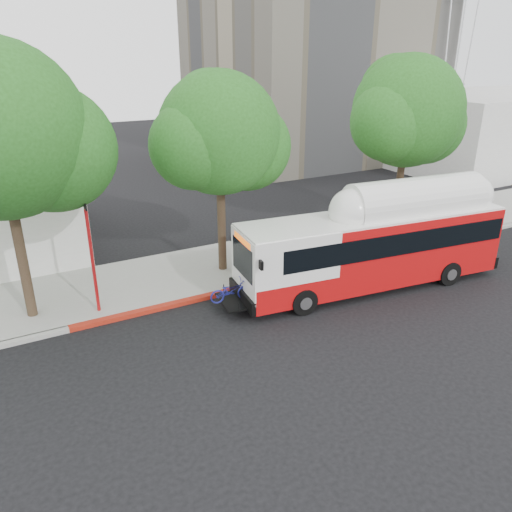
% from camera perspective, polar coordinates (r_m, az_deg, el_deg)
% --- Properties ---
extents(ground, '(120.00, 120.00, 0.00)m').
position_cam_1_polar(ground, '(18.36, 7.10, -7.87)').
color(ground, black).
rests_on(ground, ground).
extents(sidewalk, '(60.00, 5.00, 0.15)m').
position_cam_1_polar(sidewalk, '(23.32, -2.10, -0.67)').
color(sidewalk, gray).
rests_on(sidewalk, ground).
extents(curb_strip, '(60.00, 0.30, 0.15)m').
position_cam_1_polar(curb_strip, '(21.22, 1.05, -3.08)').
color(curb_strip, gray).
rests_on(curb_strip, ground).
extents(red_curb_segment, '(10.00, 0.32, 0.16)m').
position_cam_1_polar(red_curb_segment, '(20.06, -6.46, -4.81)').
color(red_curb_segment, '#9E2011').
rests_on(red_curb_segment, ground).
extents(street_tree_left, '(6.67, 5.80, 9.74)m').
position_cam_1_polar(street_tree_left, '(18.52, -25.87, 12.17)').
color(street_tree_left, '#2D2116').
rests_on(street_tree_left, ground).
extents(street_tree_mid, '(5.75, 5.00, 8.62)m').
position_cam_1_polar(street_tree_mid, '(21.07, -3.26, 13.35)').
color(street_tree_mid, '#2D2116').
rests_on(street_tree_mid, ground).
extents(street_tree_right, '(6.21, 5.40, 9.18)m').
position_cam_1_polar(street_tree_right, '(26.71, 17.48, 15.07)').
color(street_tree_right, '#2D2116').
rests_on(street_tree_right, ground).
extents(horizon_block, '(20.00, 12.00, 6.00)m').
position_cam_1_polar(horizon_block, '(49.24, 25.91, 12.97)').
color(horizon_block, silver).
rests_on(horizon_block, ground).
extents(transit_bus, '(12.33, 3.71, 3.60)m').
position_cam_1_polar(transit_bus, '(21.04, 13.32, 0.82)').
color(transit_bus, '#B70C0E').
rests_on(transit_bus, ground).
extents(signal_pole, '(0.12, 0.41, 4.35)m').
position_cam_1_polar(signal_pole, '(18.95, -18.20, -0.35)').
color(signal_pole, '#AD1214').
rests_on(signal_pole, ground).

